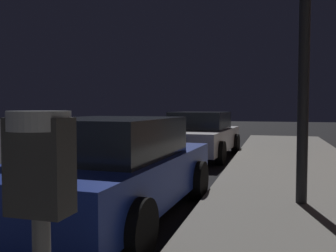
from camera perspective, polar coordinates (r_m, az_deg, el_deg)
name	(u,v)px	position (r m, az deg, el deg)	size (l,w,h in m)	color
parking_meter	(41,223)	(1.22, -19.35, -14.21)	(0.19, 0.19, 1.42)	#59595B
car_blue	(112,168)	(5.30, -8.74, -6.51)	(2.23, 4.29, 1.43)	navy
car_silver	(200,135)	(11.51, 5.06, -1.42)	(2.25, 4.43, 1.43)	#B7B7BF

